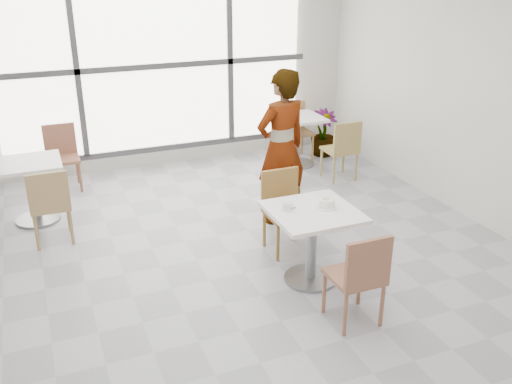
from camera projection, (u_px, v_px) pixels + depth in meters
name	position (u px, v px, depth m)	size (l,w,h in m)	color
floor	(245.00, 273.00, 5.66)	(7.00, 7.00, 0.00)	#9E9EA5
wall_back	(156.00, 65.00, 8.07)	(6.00, 6.00, 0.00)	silver
wall_right	(500.00, 100.00, 6.13)	(7.00, 7.00, 0.00)	silver
window	(157.00, 66.00, 8.02)	(4.60, 0.07, 2.52)	white
main_table	(312.00, 232.00, 5.35)	(0.80, 0.80, 0.75)	white
chair_near	(360.00, 274.00, 4.69)	(0.42, 0.42, 0.87)	#955F45
chair_far	(284.00, 205.00, 5.98)	(0.42, 0.42, 0.87)	olive
oatmeal_bowl	(326.00, 203.00, 5.31)	(0.21, 0.21, 0.09)	white
coffee_cup	(287.00, 207.00, 5.26)	(0.16, 0.13, 0.07)	white
person	(281.00, 148.00, 6.47)	(0.66, 0.44, 1.82)	black
bg_table_left	(32.00, 183.00, 6.61)	(0.70, 0.70, 0.75)	white
bg_table_right	(298.00, 134.00, 8.44)	(0.70, 0.70, 0.75)	white
bg_chair_left_near	(50.00, 202.00, 6.06)	(0.42, 0.42, 0.87)	#A07F4F
bg_chair_left_far	(62.00, 153.00, 7.58)	(0.42, 0.42, 0.87)	#935943
bg_chair_right_near	(343.00, 147.00, 7.81)	(0.42, 0.42, 0.87)	#A3884A
bg_chair_right_far	(295.00, 127.00, 8.74)	(0.42, 0.42, 0.87)	#9A6F41
plant_right	(323.00, 133.00, 8.90)	(0.41, 0.41, 0.73)	#47803A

